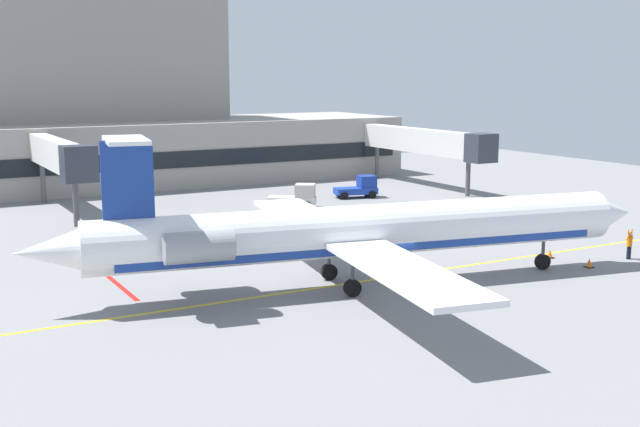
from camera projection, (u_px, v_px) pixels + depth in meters
The scene contains 10 objects.
ground at pixel (386, 288), 42.84m from camera, with size 120.00×120.00×0.11m.
terminal_building at pixel (85, 111), 81.40m from camera, with size 61.92×16.07×19.46m.
jet_bridge_west at pixel (427, 142), 79.36m from camera, with size 2.40×19.59×5.98m.
jet_bridge_east at pixel (59, 156), 63.33m from camera, with size 2.40×16.91×6.23m.
regional_jet at pixel (357, 232), 42.46m from camera, with size 34.87×26.86×8.31m.
baggage_tug at pixel (360, 188), 73.71m from camera, with size 4.15×2.67×2.02m.
pushback_tractor at pixel (297, 197), 68.05m from camera, with size 4.36×3.79×2.05m.
marshaller at pixel (629, 244), 49.17m from camera, with size 0.83×0.34×1.86m.
safety_cone_alpha at pixel (550, 254), 49.52m from camera, with size 0.47×0.47×0.55m.
safety_cone_bravo at pixel (589, 263), 47.11m from camera, with size 0.47×0.47×0.55m.
Camera 1 is at (-23.50, -34.38, 11.31)m, focal length 44.68 mm.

